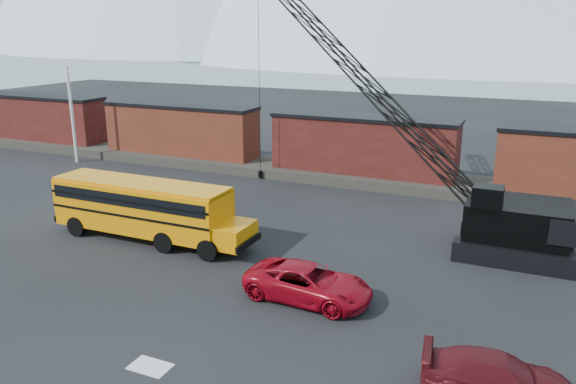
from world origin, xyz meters
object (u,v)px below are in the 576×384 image
object	(u,v)px
red_pickup	(309,283)
crawler_crane	(353,68)
school_bus	(147,208)
maroon_suv	(497,376)

from	to	relation	value
red_pickup	crawler_crane	bearing A→B (deg)	13.16
school_bus	crawler_crane	distance (m)	14.44
maroon_suv	crawler_crane	bearing A→B (deg)	24.32
school_bus	crawler_crane	bearing A→B (deg)	50.45
red_pickup	maroon_suv	world-z (taller)	red_pickup
school_bus	maroon_suv	size ratio (longest dim) A/B	2.54
maroon_suv	crawler_crane	world-z (taller)	crawler_crane
red_pickup	crawler_crane	world-z (taller)	crawler_crane
crawler_crane	school_bus	bearing A→B (deg)	-129.55
maroon_suv	red_pickup	bearing A→B (deg)	57.77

